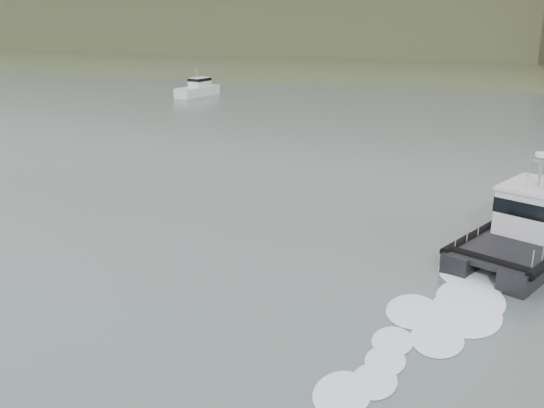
% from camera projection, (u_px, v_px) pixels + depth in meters
% --- Properties ---
extents(ground, '(400.00, 400.00, 0.00)m').
position_uv_depth(ground, '(235.00, 370.00, 18.43)').
color(ground, '#46534F').
rests_on(ground, ground).
extents(headlands, '(500.00, 105.36, 27.12)m').
position_uv_depth(headlands, '(458.00, 26.00, 129.19)').
color(headlands, '#3C4929').
rests_on(headlands, ground).
extents(patrol_boat, '(7.26, 10.34, 4.73)m').
position_uv_depth(patrol_boat, '(532.00, 227.00, 27.09)').
color(patrol_boat, black).
rests_on(patrol_boat, ground).
extents(motorboat, '(3.65, 6.77, 3.54)m').
position_uv_depth(motorboat, '(198.00, 89.00, 76.31)').
color(motorboat, silver).
rests_on(motorboat, ground).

